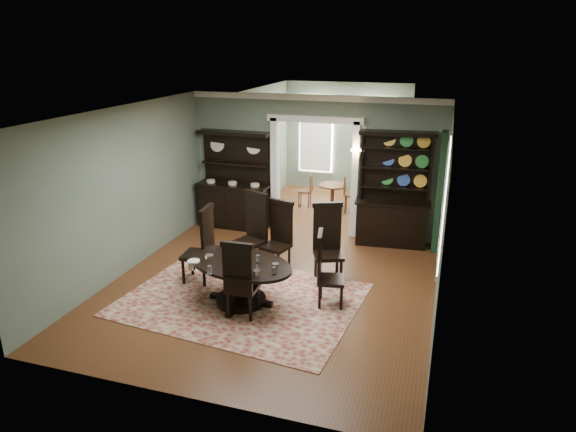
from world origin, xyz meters
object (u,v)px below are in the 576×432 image
at_px(sideboard, 234,194).
at_px(welsh_dresser, 393,204).
at_px(dining_table, 240,274).
at_px(parlor_table, 332,193).

xyz_separation_m(sideboard, welsh_dresser, (3.54, -0.00, 0.10)).
height_order(dining_table, sideboard, sideboard).
xyz_separation_m(welsh_dresser, parlor_table, (-1.68, 1.84, -0.43)).
xyz_separation_m(sideboard, parlor_table, (1.86, 1.83, -0.33)).
height_order(welsh_dresser, parlor_table, welsh_dresser).
relative_size(dining_table, sideboard, 0.97).
height_order(dining_table, welsh_dresser, welsh_dresser).
bearing_deg(welsh_dresser, dining_table, -125.80).
relative_size(sideboard, parlor_table, 3.06).
height_order(dining_table, parlor_table, dining_table).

